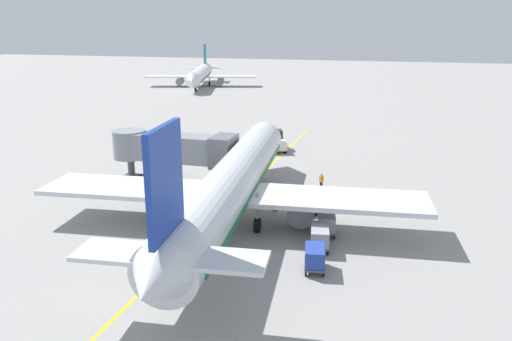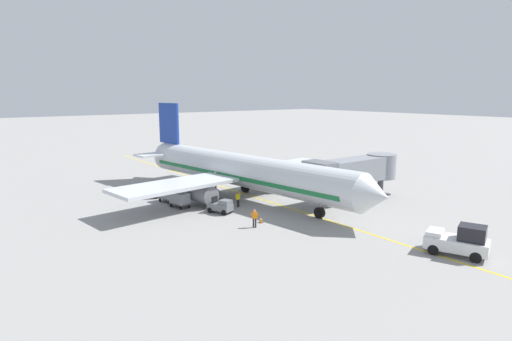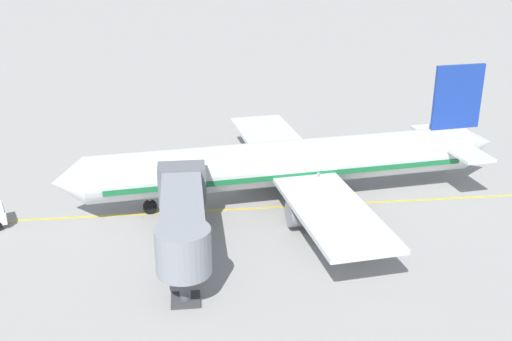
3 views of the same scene
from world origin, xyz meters
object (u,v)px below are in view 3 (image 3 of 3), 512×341
at_px(baggage_tug_lead, 234,170).
at_px(safety_cone_nose_left, 178,182).
at_px(jet_bridge, 183,215).
at_px(baggage_cart_second_in_train, 309,156).
at_px(baggage_cart_front, 279,157).
at_px(baggage_cart_third_in_train, 341,154).
at_px(ground_crew_wing_walker, 246,179).
at_px(ground_crew_loader, 169,170).
at_px(parked_airliner, 289,164).

relative_size(baggage_tug_lead, safety_cone_nose_left, 4.69).
bearing_deg(jet_bridge, baggage_cart_second_in_train, -35.32).
height_order(baggage_tug_lead, baggage_cart_front, baggage_tug_lead).
bearing_deg(baggage_cart_third_in_train, baggage_tug_lead, 103.52).
bearing_deg(baggage_cart_third_in_train, ground_crew_wing_walker, 118.23).
distance_m(jet_bridge, ground_crew_loader, 15.00).
distance_m(baggage_cart_third_in_train, ground_crew_loader, 16.53).
xyz_separation_m(baggage_cart_second_in_train, ground_crew_loader, (-2.14, 13.18, 0.00)).
bearing_deg(baggage_tug_lead, safety_cone_nose_left, 103.33).
bearing_deg(ground_crew_wing_walker, baggage_cart_second_in_train, -52.59).
distance_m(parked_airliner, baggage_cart_front, 7.94).
bearing_deg(jet_bridge, baggage_tug_lead, -17.76).
xyz_separation_m(jet_bridge, baggage_cart_third_in_train, (17.11, -15.13, -2.50)).
bearing_deg(baggage_cart_second_in_train, baggage_cart_third_in_train, -85.88).
bearing_deg(ground_crew_wing_walker, safety_cone_nose_left, 76.12).
height_order(baggage_cart_third_in_train, ground_crew_wing_walker, ground_crew_wing_walker).
relative_size(parked_airliner, jet_bridge, 2.89).
bearing_deg(baggage_tug_lead, baggage_cart_second_in_train, -72.58).
xyz_separation_m(parked_airliner, baggage_cart_second_in_train, (7.58, -3.20, -2.24)).
bearing_deg(parked_airliner, baggage_cart_second_in_train, -22.87).
distance_m(baggage_cart_front, baggage_cart_second_in_train, 2.82).
distance_m(parked_airliner, ground_crew_wing_walker, 4.76).
distance_m(jet_bridge, ground_crew_wing_walker, 13.37).
relative_size(parked_airliner, baggage_cart_third_in_train, 12.54).
height_order(parked_airliner, baggage_tug_lead, parked_airliner).
bearing_deg(baggage_cart_front, safety_cone_nose_left, 110.24).
xyz_separation_m(baggage_tug_lead, baggage_cart_second_in_train, (2.29, -7.28, 0.24)).
bearing_deg(safety_cone_nose_left, jet_bridge, -178.24).
bearing_deg(baggage_cart_front, baggage_tug_lead, 117.41).
distance_m(jet_bridge, safety_cone_nose_left, 13.76).
bearing_deg(baggage_cart_second_in_train, jet_bridge, 144.68).
distance_m(parked_airliner, baggage_tug_lead, 7.13).
height_order(parked_airliner, baggage_cart_second_in_train, parked_airliner).
bearing_deg(baggage_cart_front, baggage_cart_second_in_train, -90.62).
relative_size(jet_bridge, ground_crew_loader, 7.64).
height_order(jet_bridge, ground_crew_loader, jet_bridge).
xyz_separation_m(jet_bridge, baggage_tug_lead, (14.59, -4.67, -2.74)).
xyz_separation_m(parked_airliner, ground_crew_wing_walker, (2.63, 3.27, -2.23)).
bearing_deg(baggage_cart_second_in_train, safety_cone_nose_left, 105.76).
bearing_deg(baggage_cart_third_in_train, baggage_cart_front, 91.89).
relative_size(baggage_cart_front, ground_crew_wing_walker, 1.76).
bearing_deg(safety_cone_nose_left, baggage_cart_front, -69.76).
xyz_separation_m(jet_bridge, ground_crew_loader, (14.74, 1.22, -2.50)).
height_order(jet_bridge, baggage_cart_third_in_train, jet_bridge).
relative_size(baggage_tug_lead, ground_crew_loader, 1.64).
height_order(jet_bridge, baggage_cart_front, jet_bridge).
xyz_separation_m(baggage_cart_second_in_train, safety_cone_nose_left, (-3.49, 12.37, -0.66)).
relative_size(baggage_cart_second_in_train, baggage_cart_third_in_train, 1.00).
distance_m(baggage_cart_second_in_train, safety_cone_nose_left, 12.87).
distance_m(baggage_cart_third_in_train, safety_cone_nose_left, 15.99).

